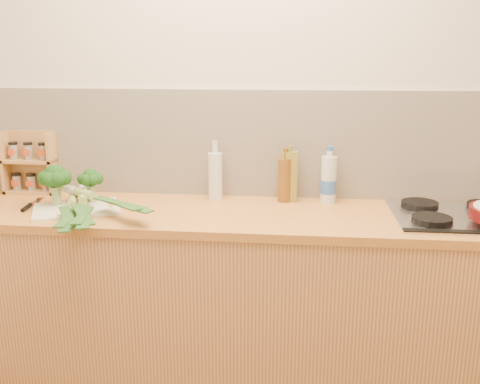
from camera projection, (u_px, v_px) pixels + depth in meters
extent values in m
plane|color=beige|center=(239.00, 118.00, 2.67)|extent=(3.50, 0.00, 3.50)
cube|color=silver|center=(239.00, 144.00, 2.70)|extent=(3.20, 0.02, 0.54)
cube|color=tan|center=(233.00, 304.00, 2.60)|extent=(3.20, 0.60, 0.86)
cube|color=#C18939|center=(233.00, 215.00, 2.49)|extent=(3.20, 0.62, 0.04)
cube|color=silver|center=(460.00, 217.00, 2.38)|extent=(0.58, 0.50, 0.01)
cube|color=black|center=(476.00, 232.00, 2.15)|extent=(0.58, 0.04, 0.01)
cylinder|color=black|center=(432.00, 220.00, 2.27)|extent=(0.17, 0.17, 0.03)
cylinder|color=black|center=(420.00, 205.00, 2.50)|extent=(0.17, 0.17, 0.03)
cube|color=beige|center=(76.00, 209.00, 2.50)|extent=(0.47, 0.41, 0.01)
cylinder|color=#84A862|center=(57.00, 196.00, 2.54)|extent=(0.04, 0.04, 0.09)
sphere|color=black|center=(55.00, 174.00, 2.52)|extent=(0.10, 0.10, 0.10)
sphere|color=black|center=(64.00, 178.00, 2.52)|extent=(0.07, 0.07, 0.07)
sphere|color=black|center=(64.00, 176.00, 2.55)|extent=(0.07, 0.07, 0.07)
sphere|color=black|center=(57.00, 176.00, 2.56)|extent=(0.07, 0.07, 0.07)
sphere|color=black|center=(49.00, 177.00, 2.54)|extent=(0.07, 0.07, 0.07)
sphere|color=black|center=(45.00, 178.00, 2.51)|extent=(0.07, 0.07, 0.07)
sphere|color=black|center=(49.00, 180.00, 2.48)|extent=(0.07, 0.07, 0.07)
sphere|color=black|center=(57.00, 179.00, 2.48)|extent=(0.07, 0.07, 0.07)
cylinder|color=#84A862|center=(92.00, 194.00, 2.59)|extent=(0.04, 0.04, 0.08)
sphere|color=black|center=(90.00, 176.00, 2.57)|extent=(0.08, 0.08, 0.08)
sphere|color=black|center=(97.00, 179.00, 2.57)|extent=(0.06, 0.06, 0.06)
sphere|color=black|center=(97.00, 178.00, 2.60)|extent=(0.06, 0.06, 0.06)
sphere|color=black|center=(92.00, 177.00, 2.61)|extent=(0.06, 0.06, 0.06)
sphere|color=black|center=(86.00, 178.00, 2.59)|extent=(0.06, 0.06, 0.06)
sphere|color=black|center=(83.00, 179.00, 2.56)|extent=(0.06, 0.06, 0.06)
sphere|color=black|center=(86.00, 180.00, 2.54)|extent=(0.06, 0.06, 0.06)
sphere|color=black|center=(93.00, 180.00, 2.55)|extent=(0.06, 0.06, 0.06)
cylinder|color=white|center=(74.00, 195.00, 2.63)|extent=(0.07, 0.11, 0.04)
cylinder|color=#8EA251|center=(72.00, 201.00, 2.53)|extent=(0.08, 0.14, 0.04)
cube|color=#1E4619|center=(68.00, 218.00, 2.26)|extent=(0.09, 0.30, 0.02)
cube|color=#1E4619|center=(68.00, 219.00, 2.24)|extent=(0.16, 0.34, 0.01)
cube|color=#1E4619|center=(68.00, 217.00, 2.27)|extent=(0.18, 0.26, 0.02)
cylinder|color=white|center=(83.00, 190.00, 2.66)|extent=(0.08, 0.13, 0.04)
cylinder|color=#8EA251|center=(83.00, 197.00, 2.53)|extent=(0.10, 0.16, 0.04)
cube|color=#1E4619|center=(83.00, 216.00, 2.24)|extent=(0.10, 0.30, 0.02)
cube|color=#1E4619|center=(83.00, 216.00, 2.22)|extent=(0.17, 0.33, 0.01)
cube|color=#1E4619|center=(83.00, 214.00, 2.25)|extent=(0.19, 0.26, 0.02)
cylinder|color=white|center=(71.00, 190.00, 2.59)|extent=(0.11, 0.09, 0.04)
cylinder|color=#8EA251|center=(85.00, 194.00, 2.52)|extent=(0.13, 0.11, 0.04)
cube|color=#1E4619|center=(122.00, 204.00, 2.34)|extent=(0.24, 0.24, 0.02)
cube|color=#1E4619|center=(124.00, 205.00, 2.33)|extent=(0.31, 0.24, 0.01)
cube|color=#1E4619|center=(120.00, 203.00, 2.35)|extent=(0.27, 0.15, 0.02)
cube|color=silver|center=(36.00, 202.00, 2.64)|extent=(0.05, 0.16, 0.00)
cylinder|color=black|center=(27.00, 207.00, 2.51)|extent=(0.03, 0.11, 0.02)
cube|color=tan|center=(33.00, 161.00, 2.82)|extent=(0.27, 0.02, 0.32)
cube|color=tan|center=(32.00, 191.00, 2.81)|extent=(0.27, 0.11, 0.02)
cube|color=tan|center=(29.00, 161.00, 2.77)|extent=(0.27, 0.11, 0.02)
cube|color=tan|center=(6.00, 162.00, 2.79)|extent=(0.02, 0.11, 0.32)
cube|color=tan|center=(53.00, 163.00, 2.76)|extent=(0.02, 0.11, 0.32)
cylinder|color=gray|center=(17.00, 182.00, 2.81)|extent=(0.04, 0.04, 0.08)
cylinder|color=gray|center=(32.00, 183.00, 2.80)|extent=(0.04, 0.04, 0.08)
cylinder|color=gray|center=(46.00, 183.00, 2.79)|extent=(0.04, 0.04, 0.08)
cylinder|color=gray|center=(14.00, 152.00, 2.77)|extent=(0.04, 0.04, 0.08)
cylinder|color=gray|center=(28.00, 152.00, 2.76)|extent=(0.04, 0.04, 0.08)
cylinder|color=gray|center=(43.00, 152.00, 2.75)|extent=(0.04, 0.04, 0.08)
cube|color=olive|center=(289.00, 176.00, 2.63)|extent=(0.08, 0.05, 0.25)
cylinder|color=olive|center=(290.00, 149.00, 2.60)|extent=(0.02, 0.02, 0.03)
cylinder|color=silver|center=(215.00, 176.00, 2.66)|extent=(0.07, 0.07, 0.24)
cylinder|color=silver|center=(215.00, 147.00, 2.62)|extent=(0.03, 0.03, 0.06)
cylinder|color=brown|center=(285.00, 180.00, 2.62)|extent=(0.06, 0.06, 0.22)
cylinder|color=brown|center=(285.00, 153.00, 2.59)|extent=(0.03, 0.03, 0.05)
cylinder|color=silver|center=(329.00, 180.00, 2.61)|extent=(0.08, 0.08, 0.23)
cylinder|color=silver|center=(330.00, 154.00, 2.57)|extent=(0.03, 0.03, 0.03)
cylinder|color=#315FB9|center=(328.00, 187.00, 2.62)|extent=(0.08, 0.08, 0.07)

